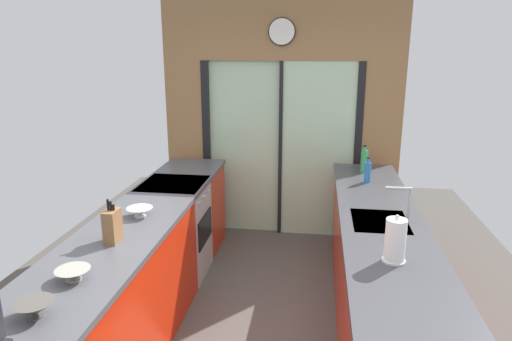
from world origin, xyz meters
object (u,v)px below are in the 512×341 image
Objects in this scene: soap_bottle_far at (364,161)px; paper_towel_roll at (395,241)px; soap_bottle_near at (368,172)px; mixing_bowl_near at (34,309)px; mixing_bowl_far at (140,212)px; knife_block at (112,226)px; mixing_bowl_mid at (73,274)px; oven_range at (175,229)px.

paper_towel_roll reaches higher than soap_bottle_far.
mixing_bowl_near is at bearing -125.97° from soap_bottle_near.
mixing_bowl_far is at bearing -147.45° from soap_bottle_near.
soap_bottle_far is (1.78, 1.49, 0.08)m from mixing_bowl_far.
mixing_bowl_far is at bearing -140.05° from soap_bottle_far.
knife_block is at bearing -138.22° from soap_bottle_near.
soap_bottle_far is at bearing 39.95° from mixing_bowl_far.
soap_bottle_near reaches higher than mixing_bowl_mid.
oven_range is 1.43m from knife_block.
mixing_bowl_near is 0.96× the size of mixing_bowl_far.
soap_bottle_near is at bearing 54.03° from mixing_bowl_near.
soap_bottle_far is at bearing 19.40° from oven_range.
mixing_bowl_mid is 2.75m from soap_bottle_near.
oven_range is at bearing -171.19° from soap_bottle_near.
paper_towel_roll reaches higher than soap_bottle_near.
mixing_bowl_near reaches higher than mixing_bowl_mid.
mixing_bowl_far is (0.00, 0.96, 0.00)m from mixing_bowl_mid.
mixing_bowl_near is 3.33m from soap_bottle_far.
mixing_bowl_near is at bearing -155.26° from paper_towel_roll.
soap_bottle_near reaches higher than mixing_bowl_near.
paper_towel_roll is (1.78, 0.82, 0.09)m from mixing_bowl_near.
knife_block reaches higher than mixing_bowl_near.
oven_range is 3.09× the size of paper_towel_roll.
oven_range is 4.80× the size of mixing_bowl_mid.
mixing_bowl_far is (0.00, 1.32, -0.00)m from mixing_bowl_near.
knife_block is 2.39m from soap_bottle_near.
mixing_bowl_near is 0.63× the size of paper_towel_roll.
mixing_bowl_near is 0.64× the size of knife_block.
mixing_bowl_mid is 0.96m from mixing_bowl_far.
paper_towel_roll reaches higher than mixing_bowl_mid.
mixing_bowl_near reaches higher than mixing_bowl_far.
knife_block reaches higher than soap_bottle_near.
knife_block reaches higher than soap_bottle_far.
paper_towel_roll is at bearing -90.00° from soap_bottle_far.
soap_bottle_near is at bearing 8.81° from oven_range.
soap_bottle_far is at bearing 54.05° from mixing_bowl_mid.
mixing_bowl_mid is 0.65× the size of knife_block.
oven_range is 4.91× the size of mixing_bowl_near.
soap_bottle_far is at bearing 47.54° from knife_block.
soap_bottle_far is (0.00, 0.35, 0.02)m from soap_bottle_near.
soap_bottle_far reaches higher than mixing_bowl_near.
soap_bottle_near is 0.87× the size of soap_bottle_far.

